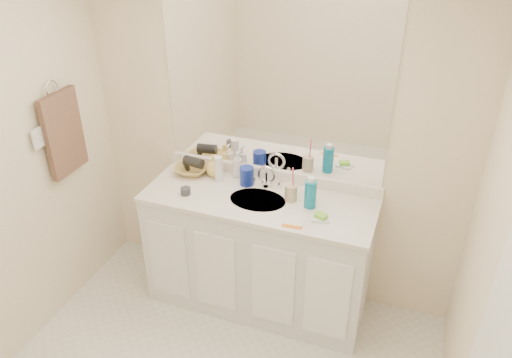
{
  "coord_description": "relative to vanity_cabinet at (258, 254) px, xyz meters",
  "views": [
    {
      "loc": [
        0.93,
        -1.55,
        2.6
      ],
      "look_at": [
        0.0,
        0.97,
        1.05
      ],
      "focal_mm": 35.0,
      "sensor_mm": 36.0,
      "label": 1
    }
  ],
  "objects": [
    {
      "name": "faucet",
      "position": [
        0.0,
        0.16,
        0.51
      ],
      "size": [
        0.02,
        0.02,
        0.11
      ],
      "primitive_type": "cylinder",
      "color": "silver",
      "rests_on": "countertop"
    },
    {
      "name": "wall_back",
      "position": [
        0.0,
        0.28,
        0.77
      ],
      "size": [
        2.6,
        0.02,
        2.4
      ],
      "primitive_type": "cube",
      "color": "#F8E6C2",
      "rests_on": "floor"
    },
    {
      "name": "mouthwash_bottle",
      "position": [
        0.34,
        0.02,
        0.55
      ],
      "size": [
        0.09,
        0.09,
        0.18
      ],
      "primitive_type": "cylinder",
      "rotation": [
        0.0,
        0.0,
        -0.2
      ],
      "color": "#0C7599",
      "rests_on": "countertop"
    },
    {
      "name": "wicker_basket",
      "position": [
        -0.56,
        0.15,
        0.48
      ],
      "size": [
        0.27,
        0.27,
        0.06
      ],
      "primitive_type": "imported",
      "rotation": [
        0.0,
        0.0,
        0.16
      ],
      "color": "#B49348",
      "rests_on": "countertop"
    },
    {
      "name": "countertop",
      "position": [
        0.0,
        0.0,
        0.44
      ],
      "size": [
        1.52,
        0.57,
        0.03
      ],
      "primitive_type": "cube",
      "color": "silver",
      "rests_on": "vanity_cabinet"
    },
    {
      "name": "orange_comb",
      "position": [
        0.3,
        -0.23,
        0.46
      ],
      "size": [
        0.12,
        0.03,
        0.01
      ],
      "primitive_type": "cube",
      "rotation": [
        0.0,
        0.0,
        0.07
      ],
      "color": "orange",
      "rests_on": "countertop"
    },
    {
      "name": "sink_basin",
      "position": [
        0.0,
        -0.02,
        0.44
      ],
      "size": [
        0.37,
        0.37,
        0.02
      ],
      "primitive_type": "cylinder",
      "color": "beige",
      "rests_on": "countertop"
    },
    {
      "name": "hand_towel",
      "position": [
        -1.25,
        -0.25,
        0.82
      ],
      "size": [
        0.04,
        0.32,
        0.55
      ],
      "primitive_type": "cube",
      "color": "#422E23",
      "rests_on": "towel_ring"
    },
    {
      "name": "soap_bottle_white",
      "position": [
        -0.23,
        0.22,
        0.55
      ],
      "size": [
        0.09,
        0.09,
        0.19
      ],
      "primitive_type": "imported",
      "rotation": [
        0.0,
        0.0,
        0.33
      ],
      "color": "silver",
      "rests_on": "countertop"
    },
    {
      "name": "toothbrush",
      "position": [
        0.21,
        0.05,
        0.6
      ],
      "size": [
        0.01,
        0.04,
        0.19
      ],
      "primitive_type": "cylinder",
      "rotation": [
        0.14,
        0.0,
        -0.01
      ],
      "color": "#FF4366",
      "rests_on": "tan_cup"
    },
    {
      "name": "tan_cup",
      "position": [
        0.2,
        0.05,
        0.51
      ],
      "size": [
        0.1,
        0.1,
        0.11
      ],
      "primitive_type": "cylinder",
      "rotation": [
        0.0,
        0.0,
        0.33
      ],
      "color": "tan",
      "rests_on": "countertop"
    },
    {
      "name": "blue_mug",
      "position": [
        -0.13,
        0.14,
        0.52
      ],
      "size": [
        0.11,
        0.11,
        0.13
      ],
      "primitive_type": "cylinder",
      "rotation": [
        0.0,
        0.0,
        0.15
      ],
      "color": "navy",
      "rests_on": "countertop"
    },
    {
      "name": "extra_white_bottle",
      "position": [
        -0.33,
        0.12,
        0.55
      ],
      "size": [
        0.07,
        0.07,
        0.18
      ],
      "primitive_type": "cylinder",
      "rotation": [
        0.0,
        0.0,
        0.36
      ],
      "color": "silver",
      "rests_on": "countertop"
    },
    {
      "name": "wall_right",
      "position": [
        1.3,
        -1.02,
        0.77
      ],
      "size": [
        0.02,
        2.6,
        2.4
      ],
      "primitive_type": "cube",
      "color": "#F8E6C2",
      "rests_on": "floor"
    },
    {
      "name": "switch_plate",
      "position": [
        -1.27,
        -0.45,
        0.88
      ],
      "size": [
        0.01,
        0.08,
        0.13
      ],
      "primitive_type": "cube",
      "color": "silver",
      "rests_on": "wall_left"
    },
    {
      "name": "towel_ring",
      "position": [
        -1.27,
        -0.25,
        1.12
      ],
      "size": [
        0.01,
        0.11,
        0.11
      ],
      "primitive_type": "torus",
      "rotation": [
        0.0,
        1.57,
        0.0
      ],
      "color": "silver",
      "rests_on": "wall_left"
    },
    {
      "name": "hair_dryer",
      "position": [
        -0.54,
        0.15,
        0.54
      ],
      "size": [
        0.15,
        0.09,
        0.07
      ],
      "primitive_type": "cylinder",
      "rotation": [
        0.0,
        1.57,
        -0.16
      ],
      "color": "black",
      "rests_on": "wicker_basket"
    },
    {
      "name": "dark_jar",
      "position": [
        -0.47,
        -0.12,
        0.48
      ],
      "size": [
        0.07,
        0.07,
        0.05
      ],
      "primitive_type": "cylinder",
      "rotation": [
        0.0,
        0.0,
        -0.13
      ],
      "color": "#34353B",
      "rests_on": "countertop"
    },
    {
      "name": "soap_dish",
      "position": [
        0.43,
        -0.1,
        0.46
      ],
      "size": [
        0.13,
        0.11,
        0.01
      ],
      "primitive_type": "cube",
      "rotation": [
        0.0,
        0.0,
        0.21
      ],
      "color": "white",
      "rests_on": "countertop"
    },
    {
      "name": "soap_bottle_cream",
      "position": [
        -0.36,
        0.18,
        0.53
      ],
      "size": [
        0.08,
        0.08,
        0.16
      ],
      "primitive_type": "imported",
      "rotation": [
        0.0,
        0.0,
        0.13
      ],
      "color": "#FDE7CE",
      "rests_on": "countertop"
    },
    {
      "name": "vanity_cabinet",
      "position": [
        0.0,
        0.0,
        0.0
      ],
      "size": [
        1.5,
        0.55,
        0.85
      ],
      "primitive_type": "cube",
      "color": "silver",
      "rests_on": "floor"
    },
    {
      "name": "backsplash",
      "position": [
        0.0,
        0.26,
        0.5
      ],
      "size": [
        1.52,
        0.03,
        0.08
      ],
      "primitive_type": "cube",
      "color": "white",
      "rests_on": "countertop"
    },
    {
      "name": "green_soap",
      "position": [
        0.43,
        -0.1,
        0.48
      ],
      "size": [
        0.09,
        0.07,
        0.03
      ],
      "primitive_type": "cube",
      "rotation": [
        0.0,
        0.0,
        -0.34
      ],
      "color": "#7AD032",
      "rests_on": "soap_dish"
    },
    {
      "name": "mirror",
      "position": [
        0.0,
        0.27,
        1.14
      ],
      "size": [
        1.48,
        0.01,
        1.2
      ],
      "primitive_type": "cube",
      "color": "white",
      "rests_on": "wall_back"
    },
    {
      "name": "soap_bottle_yellow",
      "position": [
        -0.39,
        0.18,
        0.54
      ],
      "size": [
        0.17,
        0.17,
        0.16
      ],
      "primitive_type": "imported",
      "rotation": [
        0.0,
        0.0,
        -0.43
      ],
      "color": "#F4CD5E",
      "rests_on": "countertop"
    }
  ]
}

